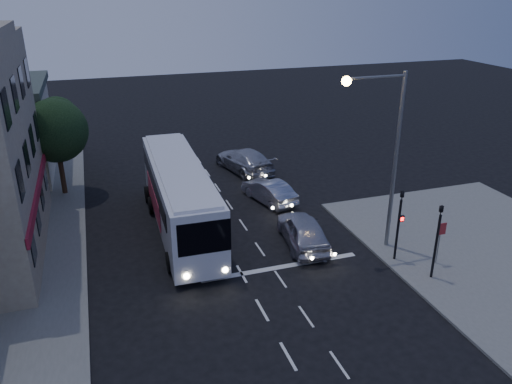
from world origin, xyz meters
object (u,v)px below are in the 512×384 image
object	(u,v)px
street_tree	(55,128)
traffic_signal_main	(400,217)
regulatory_sign	(440,237)
car_sedan_a	(269,191)
traffic_signal_side	(438,233)
car_suv	(303,230)
tour_bus	(179,195)
streetlight	(386,143)
car_sedan_b	(244,160)

from	to	relation	value
street_tree	traffic_signal_main	bearing A→B (deg)	-42.03
regulatory_sign	car_sedan_a	bearing A→B (deg)	117.61
car_sedan_a	traffic_signal_side	bearing A→B (deg)	96.39
car_suv	traffic_signal_main	world-z (taller)	traffic_signal_main
tour_bus	streetlight	distance (m)	11.29
traffic_signal_side	street_tree	size ratio (longest dim) A/B	0.66
car_sedan_b	traffic_signal_side	world-z (taller)	traffic_signal_side
car_suv	streetlight	xyz separation A→B (m)	(3.42, -1.60, 4.91)
car_sedan_a	regulatory_sign	world-z (taller)	regulatory_sign
street_tree	tour_bus	bearing A→B (deg)	-49.22
car_suv	tour_bus	bearing A→B (deg)	-26.32
traffic_signal_main	street_tree	world-z (taller)	street_tree
traffic_signal_main	traffic_signal_side	bearing A→B (deg)	-70.51
streetlight	regulatory_sign	bearing A→B (deg)	-51.25
car_sedan_b	streetlight	bearing A→B (deg)	89.37
car_suv	streetlight	bearing A→B (deg)	162.33
car_suv	streetlight	size ratio (longest dim) A/B	0.54
car_sedan_a	regulatory_sign	size ratio (longest dim) A/B	1.98
car_suv	car_sedan_b	xyz separation A→B (m)	(0.37, 11.76, 0.01)
car_sedan_a	traffic_signal_main	size ratio (longest dim) A/B	1.06
streetlight	street_tree	distance (m)	20.19
traffic_signal_main	regulatory_sign	world-z (taller)	traffic_signal_main
car_sedan_b	traffic_signal_main	size ratio (longest dim) A/B	1.41
car_suv	traffic_signal_main	bearing A→B (deg)	147.98
streetlight	street_tree	world-z (taller)	streetlight
car_suv	car_sedan_b	bearing A→B (deg)	-84.40
streetlight	car_suv	bearing A→B (deg)	154.94
car_suv	streetlight	distance (m)	6.19
tour_bus	car_sedan_a	distance (m)	6.44
car_suv	street_tree	size ratio (longest dim) A/B	0.78
tour_bus	car_suv	size ratio (longest dim) A/B	2.59
car_sedan_a	streetlight	world-z (taller)	streetlight
traffic_signal_main	street_tree	bearing A→B (deg)	137.97
street_tree	streetlight	bearing A→B (deg)	-39.51
car_suv	car_sedan_b	world-z (taller)	car_sedan_b
car_sedan_b	streetlight	distance (m)	14.55
car_suv	streetlight	world-z (taller)	streetlight
traffic_signal_side	streetlight	xyz separation A→B (m)	(-0.96, 3.40, 3.31)
regulatory_sign	car_sedan_b	bearing A→B (deg)	107.60
tour_bus	traffic_signal_side	xyz separation A→B (m)	(10.15, -8.85, 0.34)
car_sedan_a	streetlight	bearing A→B (deg)	98.70
car_sedan_b	regulatory_sign	world-z (taller)	regulatory_sign
tour_bus	car_sedan_b	distance (m)	10.09
traffic_signal_side	regulatory_sign	size ratio (longest dim) A/B	1.86
regulatory_sign	streetlight	bearing A→B (deg)	128.75
tour_bus	traffic_signal_main	xyz separation A→B (m)	(9.45, -6.87, 0.34)
car_suv	car_sedan_a	xyz separation A→B (m)	(0.20, 5.87, -0.11)
car_suv	traffic_signal_side	distance (m)	6.83
car_suv	car_sedan_a	size ratio (longest dim) A/B	1.11
car_sedan_a	streetlight	distance (m)	9.55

